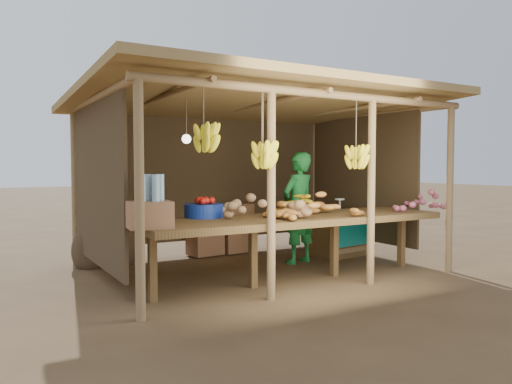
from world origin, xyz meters
TOP-DOWN VIEW (x-y plane):
  - ground at (0.00, 0.00)m, footprint 60.00×60.00m
  - stall_structure at (-0.09, -0.10)m, footprint 4.70×3.50m
  - counter at (0.00, -0.95)m, footprint 3.90×1.05m
  - potato_heap at (-0.43, -0.94)m, footprint 1.26×0.90m
  - sweet_potato_heap at (0.14, -1.09)m, footprint 1.18×0.91m
  - onion_heap at (1.90, -1.09)m, footprint 1.02×0.77m
  - banana_pile at (0.35, -0.59)m, footprint 0.62×0.39m
  - tomato_basin at (-1.02, -0.52)m, footprint 0.46×0.46m
  - bottle_box at (-1.90, -1.18)m, footprint 0.46×0.38m
  - vendor at (0.71, -0.01)m, footprint 0.67×0.52m
  - tarp_crate at (1.59, 0.17)m, footprint 0.86×0.77m
  - carton_stack at (0.14, 1.20)m, footprint 1.06×0.44m
  - burlap_sacks at (-1.75, 1.20)m, footprint 0.94×0.49m

SIDE VIEW (x-z plane):
  - ground at x=0.00m, z-range 0.00..0.00m
  - burlap_sacks at x=-1.75m, z-range -0.04..0.62m
  - carton_stack at x=0.14m, z-range -0.05..0.73m
  - tarp_crate at x=1.59m, z-range -0.08..0.83m
  - counter at x=0.00m, z-range 0.34..1.14m
  - vendor at x=0.71m, z-range 0.00..1.61m
  - tomato_basin at x=-1.02m, z-range 0.78..1.02m
  - banana_pile at x=0.35m, z-range 0.80..1.15m
  - sweet_potato_heap at x=0.14m, z-range 0.80..1.16m
  - onion_heap at x=1.90m, z-range 0.80..1.16m
  - potato_heap at x=-0.43m, z-range 0.80..1.17m
  - bottle_box at x=-1.90m, z-range 0.74..1.27m
  - stall_structure at x=-0.09m, z-range 0.69..3.12m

